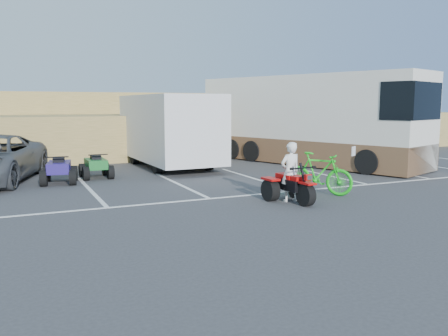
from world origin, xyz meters
name	(u,v)px	position (x,y,z in m)	size (l,w,h in m)	color
ground	(252,218)	(0.00, 0.00, 0.00)	(100.00, 100.00, 0.00)	#363639
parking_stripes	(215,186)	(0.87, 4.07, 0.00)	(28.00, 5.16, 0.01)	white
grass_embankment	(111,125)	(0.00, 15.48, 1.42)	(40.00, 8.50, 3.10)	olive
red_trike_atv	(293,202)	(1.78, 1.09, 0.00)	(1.12, 1.50, 0.97)	#B80B0A
rider	(290,172)	(1.77, 1.24, 0.77)	(0.56, 0.37, 1.55)	white
green_dirt_bike	(319,173)	(3.04, 1.77, 0.59)	(0.55, 1.95, 1.17)	#14BF19
cargo_trailer	(169,128)	(1.05, 9.04, 1.54)	(2.59, 6.17, 2.86)	silver
rv_motorhome	(307,126)	(6.77, 7.81, 1.57)	(5.85, 10.32, 3.62)	silver
quad_atv_blue	(60,183)	(-3.39, 6.66, 0.00)	(1.06, 1.42, 0.93)	navy
quad_atv_green	(96,178)	(-2.14, 7.32, 0.00)	(1.00, 1.34, 0.87)	#166225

